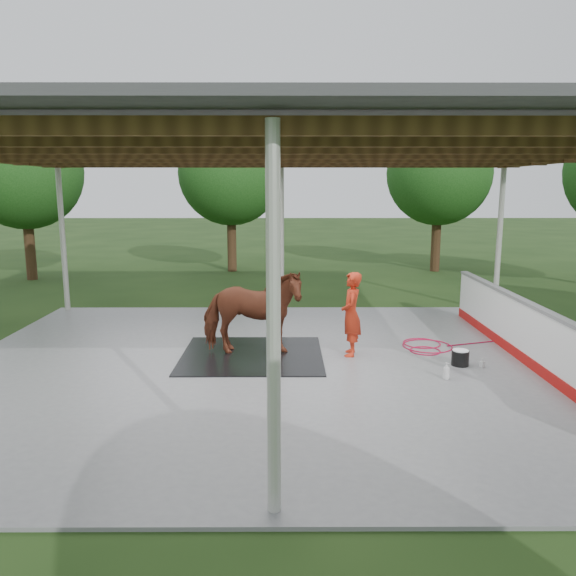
{
  "coord_description": "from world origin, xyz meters",
  "views": [
    {
      "loc": [
        0.12,
        -9.92,
        3.29
      ],
      "look_at": [
        0.16,
        0.57,
        1.39
      ],
      "focal_mm": 35.0,
      "sensor_mm": 36.0,
      "label": 1
    }
  ],
  "objects_px": {
    "dasher_board": "(530,336)",
    "horse": "(252,313)",
    "handler": "(351,314)",
    "wash_bucket": "(460,357)"
  },
  "relations": [
    {
      "from": "wash_bucket",
      "to": "handler",
      "type": "bearing_deg",
      "value": 161.15
    },
    {
      "from": "handler",
      "to": "wash_bucket",
      "type": "relative_size",
      "value": 5.18
    },
    {
      "from": "dasher_board",
      "to": "horse",
      "type": "distance_m",
      "value": 5.18
    },
    {
      "from": "dasher_board",
      "to": "wash_bucket",
      "type": "xyz_separation_m",
      "value": [
        -1.28,
        -0.03,
        -0.39
      ]
    },
    {
      "from": "handler",
      "to": "wash_bucket",
      "type": "distance_m",
      "value": 2.16
    },
    {
      "from": "handler",
      "to": "wash_bucket",
      "type": "height_order",
      "value": "handler"
    },
    {
      "from": "wash_bucket",
      "to": "dasher_board",
      "type": "bearing_deg",
      "value": 1.35
    },
    {
      "from": "dasher_board",
      "to": "wash_bucket",
      "type": "relative_size",
      "value": 25.4
    },
    {
      "from": "dasher_board",
      "to": "handler",
      "type": "bearing_deg",
      "value": 168.88
    },
    {
      "from": "dasher_board",
      "to": "wash_bucket",
      "type": "height_order",
      "value": "dasher_board"
    }
  ]
}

